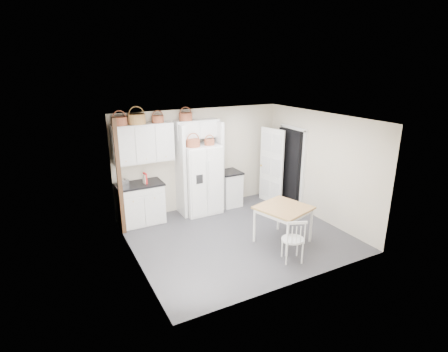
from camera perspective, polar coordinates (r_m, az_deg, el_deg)
floor at (r=7.89m, az=2.29°, el=-9.70°), size 4.50×4.50×0.00m
ceiling at (r=7.08m, az=2.54°, el=9.32°), size 4.50×4.50×0.00m
wall_back at (r=9.10m, az=-3.94°, el=2.80°), size 4.50×0.00×4.50m
wall_left at (r=6.61m, az=-14.75°, el=-3.55°), size 0.00×4.00×4.00m
wall_right at (r=8.69m, az=15.35°, el=1.50°), size 0.00×4.00×4.00m
refrigerator at (r=8.83m, az=-3.78°, el=-0.50°), size 0.91×0.73×1.76m
base_cab_left at (r=8.56m, az=-13.45°, el=-4.44°), size 1.03×0.65×0.95m
base_cab_right at (r=9.39m, az=0.87°, el=-2.11°), size 0.51×0.61×0.90m
dining_table at (r=7.57m, az=9.56°, el=-7.81°), size 1.21×1.21×0.81m
windsor_chair at (r=6.90m, az=11.17°, el=-10.12°), size 0.55×0.53×0.90m
counter_left at (r=8.39m, az=-13.69°, el=-1.29°), size 1.07×0.69×0.04m
counter_right at (r=9.24m, az=0.89°, el=0.64°), size 0.55×0.66×0.04m
toaster at (r=8.27m, az=-16.15°, el=-1.06°), size 0.25×0.18×0.15m
cookbook_red at (r=8.30m, az=-12.75°, el=-0.35°), size 0.06×0.17×0.26m
cookbook_cream at (r=8.31m, az=-12.86°, el=-0.48°), size 0.05×0.15×0.22m
basket_upper_a at (r=8.12m, az=-16.66°, el=8.55°), size 0.33×0.33×0.19m
basket_upper_b at (r=8.19m, az=-14.05°, el=9.00°), size 0.39×0.39×0.23m
basket_upper_c at (r=8.33m, az=-10.76°, el=9.10°), size 0.28×0.28×0.16m
basket_bridge_a at (r=8.55m, az=-6.27°, el=9.60°), size 0.33×0.33×0.18m
basket_fridge_a at (r=8.40m, az=-5.07°, el=5.38°), size 0.34×0.34×0.18m
basket_fridge_b at (r=8.58m, az=-2.40°, el=5.53°), size 0.25×0.25×0.14m
upper_cabinet at (r=8.32m, az=-13.05°, el=5.23°), size 1.40×0.34×0.90m
bridge_cabinet at (r=8.71m, az=-4.50°, el=7.68°), size 1.12×0.34×0.45m
fridge_panel_left at (r=8.63m, az=-7.11°, el=0.85°), size 0.08×0.60×2.30m
fridge_panel_right at (r=9.02m, az=-1.05°, el=1.73°), size 0.08×0.60×2.30m
trim_post at (r=7.87m, az=-16.73°, el=-0.30°), size 0.09×0.09×2.60m
doorway_void at (r=9.43m, az=10.71°, el=1.34°), size 0.18×0.85×2.05m
door_slab at (r=9.48m, az=7.75°, el=1.56°), size 0.21×0.79×2.05m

